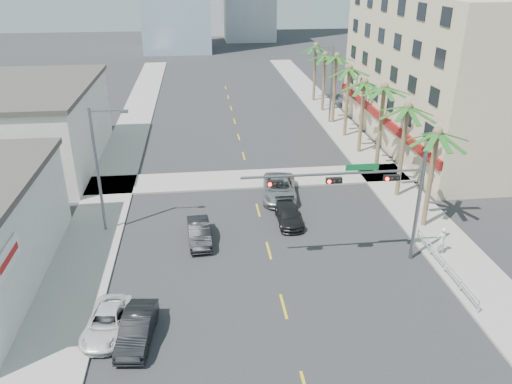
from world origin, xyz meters
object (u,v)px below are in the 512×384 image
(car_parked_far, at_px, (107,322))
(car_lane_center, at_px, (279,188))
(pedestrian, at_px, (441,241))
(car_lane_right, at_px, (289,215))
(traffic_signal_mast, at_px, (370,190))
(car_lane_left, at_px, (199,233))
(car_parked_mid, at_px, (137,329))

(car_parked_far, distance_m, car_lane_center, 18.96)
(car_lane_center, xyz_separation_m, pedestrian, (9.02, -10.01, 0.30))
(car_lane_center, height_order, car_lane_right, car_lane_center)
(traffic_signal_mast, relative_size, car_lane_center, 1.95)
(traffic_signal_mast, bearing_deg, car_lane_center, 110.37)
(car_lane_left, height_order, car_lane_right, car_lane_left)
(car_parked_far, xyz_separation_m, car_lane_left, (4.83, 8.72, 0.09))
(pedestrian, bearing_deg, car_lane_right, -46.20)
(traffic_signal_mast, bearing_deg, car_lane_left, 159.96)
(car_parked_mid, xyz_separation_m, car_lane_left, (3.23, 9.54, -0.01))
(car_parked_mid, xyz_separation_m, car_lane_center, (9.80, 15.96, 0.09))
(traffic_signal_mast, distance_m, car_lane_right, 8.23)
(car_parked_mid, bearing_deg, car_lane_left, 77.52)
(car_parked_mid, distance_m, car_parked_far, 1.80)
(car_parked_far, bearing_deg, pedestrian, 20.64)
(car_lane_left, bearing_deg, car_lane_right, 13.60)
(car_lane_right, bearing_deg, car_lane_left, -162.46)
(car_lane_right, distance_m, pedestrian, 10.63)
(car_parked_mid, distance_m, car_lane_left, 10.07)
(car_lane_left, bearing_deg, traffic_signal_mast, -23.52)
(car_lane_left, distance_m, car_lane_right, 6.87)
(traffic_signal_mast, distance_m, car_parked_mid, 15.39)
(car_parked_mid, xyz_separation_m, car_parked_far, (-1.60, 0.81, -0.10))
(car_parked_far, height_order, car_lane_left, car_lane_left)
(car_parked_far, distance_m, car_lane_left, 9.97)
(car_lane_left, xyz_separation_m, car_lane_right, (6.57, 2.02, -0.08))
(traffic_signal_mast, xyz_separation_m, car_parked_mid, (-13.58, -5.76, -4.36))
(car_parked_mid, relative_size, car_lane_left, 1.01)
(car_lane_right, height_order, pedestrian, pedestrian)
(car_lane_center, height_order, pedestrian, pedestrian)
(car_parked_mid, relative_size, car_parked_far, 0.98)
(car_parked_mid, height_order, car_parked_far, car_parked_mid)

